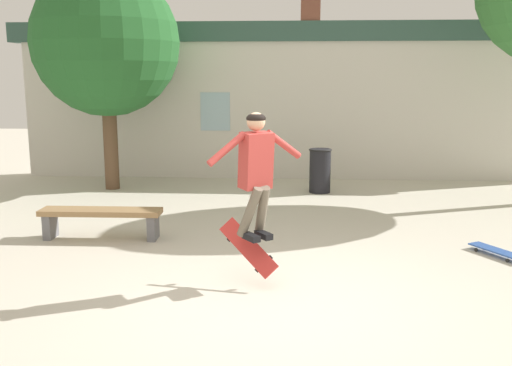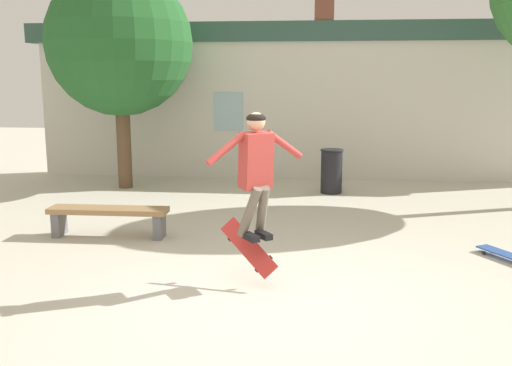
{
  "view_description": "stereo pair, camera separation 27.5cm",
  "coord_description": "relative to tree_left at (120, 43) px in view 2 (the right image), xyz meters",
  "views": [
    {
      "loc": [
        0.12,
        -5.87,
        2.44
      ],
      "look_at": [
        -0.28,
        0.49,
        1.23
      ],
      "focal_mm": 40.0,
      "sensor_mm": 36.0,
      "label": 1
    },
    {
      "loc": [
        0.39,
        -5.85,
        2.44
      ],
      "look_at": [
        -0.28,
        0.49,
        1.23
      ],
      "focal_mm": 40.0,
      "sensor_mm": 36.0,
      "label": 2
    }
  ],
  "objects": [
    {
      "name": "skater",
      "position": [
        3.51,
        -5.68,
        -1.67
      ],
      "size": [
        1.05,
        0.79,
        1.46
      ],
      "rotation": [
        0.0,
        0.0,
        -0.94
      ],
      "color": "#B23833"
    },
    {
      "name": "park_bench",
      "position": [
        1.05,
        -3.84,
        -2.77
      ],
      "size": [
        1.83,
        0.43,
        0.46
      ],
      "rotation": [
        0.0,
        0.0,
        0.02
      ],
      "color": "#99754C",
      "rests_on": "ground_plane"
    },
    {
      "name": "trash_bin",
      "position": [
        4.51,
        -0.12,
        -2.62
      ],
      "size": [
        0.49,
        0.49,
        0.93
      ],
      "color": "black",
      "rests_on": "ground_plane"
    },
    {
      "name": "skateboard_flipping",
      "position": [
        3.41,
        -5.6,
        -2.66
      ],
      "size": [
        0.73,
        0.5,
        0.61
      ],
      "rotation": [
        0.0,
        0.0,
        -0.65
      ],
      "color": "red"
    },
    {
      "name": "skateboard_resting",
      "position": [
        6.75,
        -4.33,
        -3.04
      ],
      "size": [
        0.61,
        0.83,
        0.08
      ],
      "rotation": [
        0.0,
        0.0,
        2.1
      ],
      "color": "#2D519E",
      "rests_on": "ground_plane"
    },
    {
      "name": "ground_plane",
      "position": [
        3.79,
        -6.16,
        -3.11
      ],
      "size": [
        40.0,
        40.0,
        0.0
      ],
      "primitive_type": "plane",
      "color": "beige"
    },
    {
      "name": "building_backdrop",
      "position": [
        3.79,
        1.66,
        -1.18
      ],
      "size": [
        13.25,
        0.52,
        4.7
      ],
      "color": "beige",
      "rests_on": "ground_plane"
    },
    {
      "name": "tree_left",
      "position": [
        0.0,
        0.0,
        0.0
      ],
      "size": [
        3.09,
        3.09,
        4.66
      ],
      "color": "brown",
      "rests_on": "ground_plane"
    }
  ]
}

